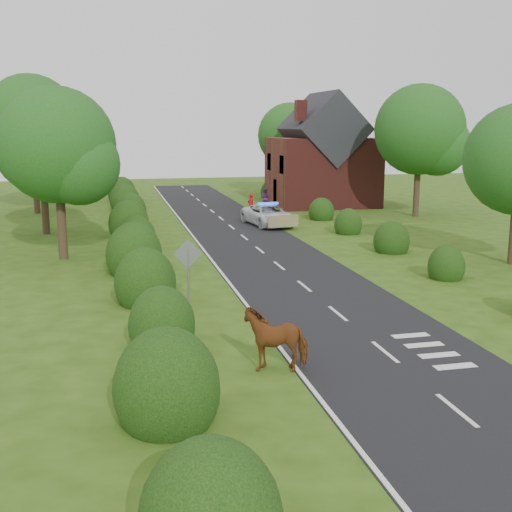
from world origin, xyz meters
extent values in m
plane|color=#2E4B11|center=(0.00, 0.00, 0.00)|extent=(120.00, 120.00, 0.00)
cube|color=black|center=(0.00, 15.00, 0.01)|extent=(6.00, 70.00, 0.02)
cube|color=white|center=(0.00, -8.00, 0.03)|extent=(0.12, 1.80, 0.01)
cube|color=white|center=(0.00, -4.00, 0.03)|extent=(0.12, 1.80, 0.01)
cube|color=white|center=(0.00, 0.00, 0.03)|extent=(0.12, 1.80, 0.01)
cube|color=white|center=(0.00, 4.00, 0.03)|extent=(0.12, 1.80, 0.01)
cube|color=white|center=(0.00, 8.00, 0.03)|extent=(0.12, 1.80, 0.01)
cube|color=white|center=(0.00, 12.00, 0.03)|extent=(0.12, 1.80, 0.01)
cube|color=white|center=(0.00, 16.00, 0.03)|extent=(0.12, 1.80, 0.01)
cube|color=white|center=(0.00, 20.00, 0.03)|extent=(0.12, 1.80, 0.01)
cube|color=white|center=(0.00, 24.00, 0.03)|extent=(0.12, 1.80, 0.01)
cube|color=white|center=(0.00, 28.00, 0.03)|extent=(0.12, 1.80, 0.01)
cube|color=white|center=(0.00, 32.00, 0.03)|extent=(0.12, 1.80, 0.01)
cube|color=white|center=(0.00, 36.00, 0.03)|extent=(0.12, 1.80, 0.01)
cube|color=white|center=(0.00, 40.00, 0.03)|extent=(0.12, 1.80, 0.01)
cube|color=white|center=(0.00, 44.00, 0.03)|extent=(0.12, 1.80, 0.01)
cube|color=white|center=(0.00, 48.00, 0.03)|extent=(0.12, 1.80, 0.01)
cube|color=white|center=(-2.90, 15.00, 0.03)|extent=(0.12, 70.00, 0.01)
cube|color=white|center=(1.40, -5.50, 0.03)|extent=(1.20, 0.35, 0.01)
cube|color=white|center=(1.40, -4.60, 0.03)|extent=(1.20, 0.35, 0.01)
cube|color=white|center=(1.40, -3.70, 0.03)|extent=(1.20, 0.35, 0.01)
cube|color=white|center=(1.40, -2.80, 0.03)|extent=(1.20, 0.35, 0.01)
ellipsoid|color=black|center=(-6.60, -7.00, 0.77)|extent=(2.40, 2.52, 2.80)
ellipsoid|color=black|center=(-6.30, -2.00, 0.66)|extent=(2.00, 2.10, 2.40)
ellipsoid|color=black|center=(-6.50, 3.00, 0.74)|extent=(2.30, 2.41, 2.70)
ellipsoid|color=black|center=(-6.70, 8.00, 0.83)|extent=(2.50, 2.62, 3.00)
ellipsoid|color=black|center=(-6.40, 13.00, 0.69)|extent=(2.10, 2.20, 2.50)
ellipsoid|color=black|center=(-6.60, 18.00, 0.77)|extent=(2.40, 2.52, 2.80)
ellipsoid|color=black|center=(-6.30, 24.00, 0.72)|extent=(2.20, 2.31, 2.60)
ellipsoid|color=black|center=(-6.50, 30.00, 0.74)|extent=(2.30, 2.41, 2.70)
ellipsoid|color=black|center=(-6.60, 36.00, 0.77)|extent=(2.40, 2.52, 2.80)
ellipsoid|color=black|center=(6.40, 4.00, 0.52)|extent=(1.60, 1.68, 1.90)
ellipsoid|color=black|center=(6.60, 10.00, 0.58)|extent=(1.90, 2.00, 2.10)
ellipsoid|color=black|center=(6.50, 16.00, 0.55)|extent=(1.70, 1.78, 2.00)
ellipsoid|color=black|center=(6.80, 22.00, 0.55)|extent=(1.80, 1.89, 2.00)
ellipsoid|color=black|center=(6.60, 36.00, 0.55)|extent=(1.70, 1.78, 2.00)
cylinder|color=#332316|center=(-10.00, 12.00, 1.98)|extent=(0.44, 0.44, 3.96)
sphere|color=#1A4D17|center=(-10.00, 12.00, 5.58)|extent=(5.60, 5.60, 5.60)
sphere|color=#2E6C21|center=(-9.02, 11.44, 4.68)|extent=(3.92, 3.92, 3.92)
cylinder|color=#332316|center=(-11.50, 20.00, 1.87)|extent=(0.44, 0.44, 3.74)
sphere|color=#1A4D17|center=(-11.50, 20.00, 5.27)|extent=(5.60, 5.60, 5.60)
sphere|color=#2E6C21|center=(-10.52, 19.44, 4.42)|extent=(3.92, 3.92, 3.92)
cylinder|color=#332316|center=(-13.00, 30.00, 2.42)|extent=(0.44, 0.44, 4.84)
sphere|color=#1A4D17|center=(-13.00, 30.00, 6.82)|extent=(6.80, 6.80, 6.80)
sphere|color=#2E6C21|center=(-11.81, 29.32, 5.72)|extent=(4.76, 4.76, 4.76)
cylinder|color=#332316|center=(-10.50, 40.00, 2.09)|extent=(0.44, 0.44, 4.18)
sphere|color=#1A4D17|center=(-10.50, 40.00, 5.89)|extent=(6.00, 6.00, 6.00)
sphere|color=#2E6C21|center=(-9.45, 39.40, 4.94)|extent=(4.20, 4.20, 4.20)
cylinder|color=#332316|center=(14.00, 22.00, 2.20)|extent=(0.44, 0.44, 4.40)
sphere|color=#1A4D17|center=(14.00, 22.00, 6.20)|extent=(6.40, 6.40, 6.40)
sphere|color=#2E6C21|center=(15.12, 21.36, 5.20)|extent=(4.48, 4.48, 4.48)
cylinder|color=#332316|center=(9.00, 38.00, 1.98)|extent=(0.44, 0.44, 3.96)
sphere|color=#1A4D17|center=(9.00, 38.00, 5.58)|extent=(6.00, 6.00, 6.00)
sphere|color=#2E6C21|center=(10.05, 37.40, 4.68)|extent=(4.20, 4.20, 4.20)
cylinder|color=gray|center=(-5.00, 2.00, 1.10)|extent=(0.08, 0.08, 2.20)
cube|color=gray|center=(-5.00, 2.00, 2.00)|extent=(1.06, 0.04, 1.06)
cube|color=maroon|center=(9.50, 30.00, 2.75)|extent=(8.00, 7.00, 5.50)
cube|color=black|center=(9.50, 30.00, 6.20)|extent=(5.94, 7.40, 5.94)
cube|color=maroon|center=(7.00, 28.00, 7.60)|extent=(0.80, 0.80, 1.60)
imported|color=brown|center=(-3.40, -4.36, 0.71)|extent=(2.15, 1.36, 1.42)
imported|color=silver|center=(2.50, 20.25, 0.69)|extent=(3.00, 5.24, 1.38)
cube|color=yellow|center=(2.87, 17.77, 0.62)|extent=(2.04, 0.37, 0.76)
cube|color=blue|center=(2.50, 20.25, 1.46)|extent=(1.40, 0.48, 0.14)
imported|color=#AE0E14|center=(2.50, 25.50, 0.78)|extent=(0.68, 0.61, 1.55)
imported|color=#502158|center=(4.44, 28.95, 0.81)|extent=(0.99, 0.94, 1.62)
camera|label=1|loc=(-7.66, -20.49, 6.53)|focal=45.00mm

